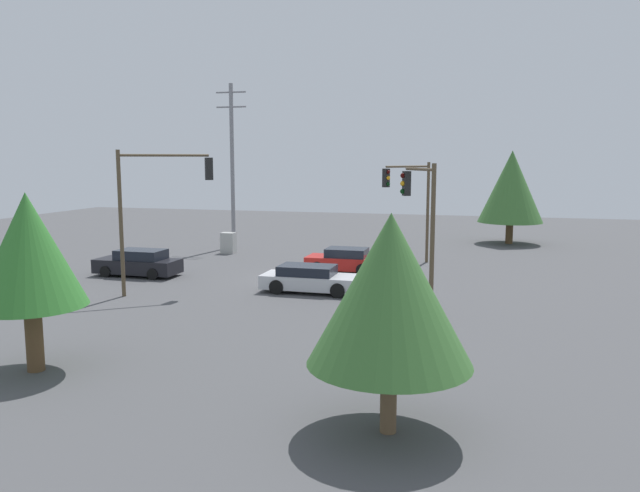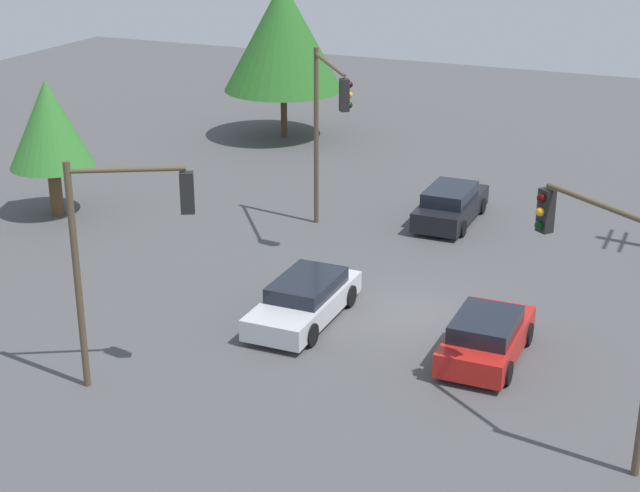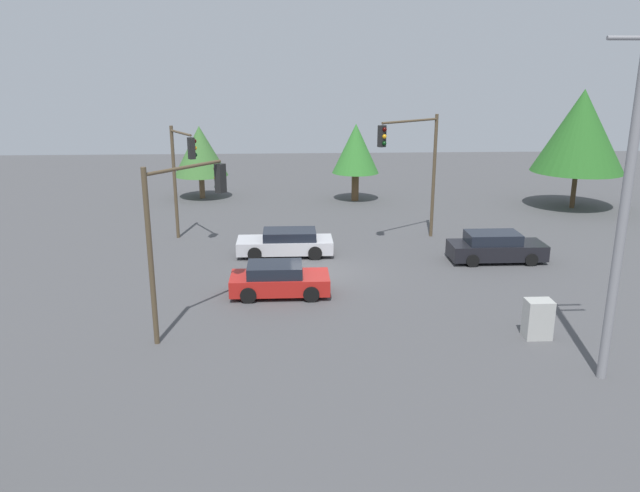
% 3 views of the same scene
% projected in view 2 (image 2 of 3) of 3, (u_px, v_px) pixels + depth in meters
% --- Properties ---
extents(ground_plane, '(80.00, 80.00, 0.00)m').
position_uv_depth(ground_plane, '(410.00, 316.00, 29.64)').
color(ground_plane, '#4C4C4F').
extents(sedan_dark, '(4.54, 1.92, 1.43)m').
position_uv_depth(sedan_dark, '(451.00, 205.00, 37.26)').
color(sedan_dark, black).
rests_on(sedan_dark, ground_plane).
extents(sedan_red, '(4.06, 1.97, 1.34)m').
position_uv_depth(sedan_red, '(486.00, 337.00, 26.84)').
color(sedan_red, red).
rests_on(sedan_red, ground_plane).
extents(sedan_silver, '(4.73, 1.98, 1.27)m').
position_uv_depth(sedan_silver, '(305.00, 300.00, 29.19)').
color(sedan_silver, silver).
rests_on(sedan_silver, ground_plane).
extents(traffic_signal_main, '(2.40, 3.14, 6.06)m').
position_uv_depth(traffic_signal_main, '(606.00, 281.00, 21.56)').
color(traffic_signal_main, brown).
rests_on(traffic_signal_main, ground_plane).
extents(traffic_signal_cross, '(3.56, 2.77, 6.67)m').
position_uv_depth(traffic_signal_cross, '(327.00, 115.00, 34.35)').
color(traffic_signal_cross, brown).
rests_on(traffic_signal_cross, ground_plane).
extents(traffic_signal_aux, '(1.72, 2.79, 6.09)m').
position_uv_depth(traffic_signal_aux, '(121.00, 236.00, 24.28)').
color(traffic_signal_aux, brown).
rests_on(traffic_signal_aux, ground_plane).
extents(tree_far, '(3.22, 3.22, 5.32)m').
position_uv_depth(tree_far, '(49.00, 125.00, 36.99)').
color(tree_far, brown).
rests_on(tree_far, ground_plane).
extents(tree_corner, '(5.86, 5.86, 7.69)m').
position_uv_depth(tree_corner, '(283.00, 36.00, 47.47)').
color(tree_corner, '#4C3823').
rests_on(tree_corner, ground_plane).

